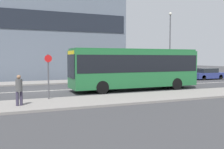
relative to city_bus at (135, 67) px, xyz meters
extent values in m
plane|color=#3A3A3D|center=(-7.05, 2.21, -1.91)|extent=(120.00, 120.00, 0.00)
cube|color=gray|center=(-7.05, -4.04, -1.84)|extent=(44.00, 3.50, 0.13)
cube|color=gray|center=(-7.05, 8.46, -1.84)|extent=(44.00, 3.50, 0.13)
cube|color=silver|center=(-7.05, 2.21, -1.91)|extent=(41.80, 0.16, 0.01)
cube|color=#1E232D|center=(-3.99, 11.68, 5.02)|extent=(16.87, 0.08, 2.20)
cube|color=#236B38|center=(0.01, 0.00, -0.16)|extent=(10.52, 2.51, 2.87)
cube|color=black|center=(0.01, 0.00, 0.27)|extent=(10.31, 2.54, 1.32)
cube|color=#236B38|center=(0.01, 0.00, 1.34)|extent=(10.36, 2.31, 0.14)
cube|color=black|center=(-5.27, 0.00, 0.10)|extent=(0.05, 2.21, 1.72)
cube|color=yellow|center=(-5.27, 0.00, 1.06)|extent=(0.04, 1.76, 0.32)
cylinder|color=black|center=(-3.25, -1.14, -1.43)|extent=(0.96, 0.28, 0.96)
cylinder|color=black|center=(-3.25, 1.14, -1.43)|extent=(0.96, 0.28, 0.96)
cylinder|color=black|center=(3.27, -1.14, -1.43)|extent=(0.96, 0.28, 0.96)
cylinder|color=black|center=(3.27, 1.14, -1.43)|extent=(0.96, 0.28, 0.96)
cube|color=silver|center=(7.83, 5.63, -1.42)|extent=(4.10, 1.78, 0.68)
cube|color=#21262B|center=(7.71, 5.63, -0.77)|extent=(2.25, 1.56, 0.62)
cylinder|color=black|center=(9.10, 4.84, -1.61)|extent=(0.60, 0.18, 0.60)
cylinder|color=black|center=(9.10, 6.43, -1.61)|extent=(0.60, 0.18, 0.60)
cylinder|color=black|center=(6.56, 4.84, -1.61)|extent=(0.60, 0.18, 0.60)
cylinder|color=black|center=(6.56, 6.43, -1.61)|extent=(0.60, 0.18, 0.60)
cube|color=navy|center=(12.97, 5.64, -1.42)|extent=(4.20, 1.70, 0.68)
cube|color=#21262B|center=(12.84, 5.64, -0.81)|extent=(2.31, 1.50, 0.54)
cylinder|color=black|center=(14.27, 4.88, -1.61)|extent=(0.60, 0.18, 0.60)
cylinder|color=black|center=(14.27, 6.39, -1.61)|extent=(0.60, 0.18, 0.60)
cylinder|color=black|center=(11.66, 4.88, -1.61)|extent=(0.60, 0.18, 0.60)
cylinder|color=black|center=(11.66, 6.39, -1.61)|extent=(0.60, 0.18, 0.60)
cylinder|color=#383347|center=(-9.10, -4.37, -1.41)|extent=(0.15, 0.15, 0.75)
cylinder|color=#383347|center=(-8.91, -4.31, -1.41)|extent=(0.15, 0.15, 0.75)
cylinder|color=#4C4C4C|center=(-9.00, -4.34, -0.71)|extent=(0.34, 0.34, 0.65)
sphere|color=#936B4C|center=(-9.00, -4.34, -0.28)|extent=(0.21, 0.21, 0.21)
cylinder|color=#4C4C51|center=(-7.28, -2.77, -0.42)|extent=(0.09, 0.09, 2.71)
cylinder|color=red|center=(-7.28, -2.83, 0.66)|extent=(0.44, 0.03, 0.44)
cylinder|color=#4C4C51|center=(8.88, 7.72, 2.10)|extent=(0.14, 0.14, 7.75)
sphere|color=silver|center=(8.88, 7.72, 6.08)|extent=(0.36, 0.36, 0.36)
camera|label=1|loc=(-9.43, -18.02, 0.69)|focal=40.00mm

